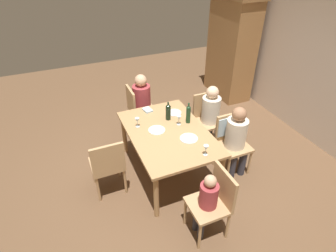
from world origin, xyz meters
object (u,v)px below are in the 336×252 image
object	(u,v)px
wine_glass_centre	(206,148)
dinner_plate_guest_right	(189,138)
armoire_cabinet	(231,47)
dinner_plate_host	(174,113)
dining_table	(168,136)
wine_bottle_tall_green	(188,114)
chair_left_end	(138,107)
wine_bottle_dark_red	(168,112)
person_child_small	(206,200)
wine_glass_near_right	(179,118)
person_woman_host	(211,113)
chair_far_left	(207,116)
dinner_plate_guest_left	(157,130)
person_man_bearded	(143,100)
chair_right_end	(214,199)
chair_far_right	(230,135)
person_man_guest	(237,137)
wine_glass_near_left	(137,121)
chair_near	(108,164)

from	to	relation	value
wine_glass_centre	dinner_plate_guest_right	xyz separation A→B (m)	(-0.39, -0.04, -0.10)
armoire_cabinet	dinner_plate_host	world-z (taller)	armoire_cabinet
dining_table	dinner_plate_guest_right	distance (m)	0.35
wine_bottle_tall_green	chair_left_end	bearing A→B (deg)	-156.82
wine_bottle_dark_red	dinner_plate_guest_right	distance (m)	0.60
person_child_small	wine_glass_near_right	bearing A→B (deg)	-10.76
person_woman_host	wine_glass_near_right	size ratio (longest dim) A/B	7.58
wine_bottle_dark_red	wine_glass_centre	world-z (taller)	wine_bottle_dark_red
dining_table	dinner_plate_host	bearing A→B (deg)	145.87
wine_glass_centre	chair_far_left	bearing A→B (deg)	148.37
chair_left_end	dinner_plate_host	bearing A→B (deg)	26.71
dinner_plate_guest_left	dinner_plate_guest_right	distance (m)	0.50
person_man_bearded	wine_glass_near_right	xyz separation A→B (m)	(1.08, 0.20, 0.20)
armoire_cabinet	person_man_bearded	world-z (taller)	armoire_cabinet
chair_right_end	dinner_plate_guest_right	world-z (taller)	chair_right_end
chair_far_right	person_woman_host	size ratio (longest dim) A/B	0.82
person_man_guest	dinner_plate_host	bearing A→B (deg)	-52.37
person_man_bearded	chair_far_right	bearing A→B (deg)	32.25
person_woman_host	wine_bottle_tall_green	size ratio (longest dim) A/B	3.43
wine_glass_centre	wine_glass_near_right	bearing A→B (deg)	-178.51
chair_far_left	wine_bottle_tall_green	distance (m)	0.75
dinner_plate_host	wine_glass_near_right	bearing A→B (deg)	-12.33
dinner_plate_guest_left	wine_glass_near_left	bearing A→B (deg)	-132.65
dinner_plate_guest_left	person_man_bearded	bearing A→B (deg)	171.51
person_man_guest	chair_left_end	bearing A→B (deg)	-57.27
wine_glass_near_right	chair_far_right	bearing A→B (deg)	63.34
person_woman_host	person_child_small	size ratio (longest dim) A/B	1.21
dining_table	person_child_small	distance (m)	1.19
chair_far_left	wine_glass_near_left	bearing A→B (deg)	6.78
chair_far_left	dining_table	bearing A→B (deg)	25.94
dining_table	person_man_bearded	distance (m)	1.19
person_woman_host	wine_glass_near_left	xyz separation A→B (m)	(0.04, -1.29, 0.21)
dining_table	person_child_small	bearing A→B (deg)	-1.16
armoire_cabinet	chair_far_left	size ratio (longest dim) A/B	2.37
chair_far_right	wine_bottle_tall_green	distance (m)	0.72
armoire_cabinet	chair_near	distance (m)	3.83
armoire_cabinet	person_child_small	size ratio (longest dim) A/B	2.33
dinner_plate_guest_right	dinner_plate_host	bearing A→B (deg)	172.44
chair_right_end	dinner_plate_guest_left	bearing A→B (deg)	9.96
chair_left_end	dinner_plate_guest_left	distance (m)	1.12
chair_left_end	chair_far_right	size ratio (longest dim) A/B	1.00
wine_bottle_tall_green	wine_glass_near_left	bearing A→B (deg)	-104.36
person_man_bearded	dinner_plate_guest_right	distance (m)	1.47
chair_near	wine_bottle_dark_red	bearing A→B (deg)	20.35
chair_right_end	chair_near	size ratio (longest dim) A/B	1.00
chair_far_right	wine_glass_near_left	size ratio (longest dim) A/B	6.17
person_man_bearded	chair_left_end	bearing A→B (deg)	-90.00
person_man_guest	dinner_plate_guest_right	world-z (taller)	person_man_guest
chair_right_end	chair_near	distance (m)	1.50
wine_glass_near_left	dinner_plate_guest_right	bearing A→B (deg)	44.61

